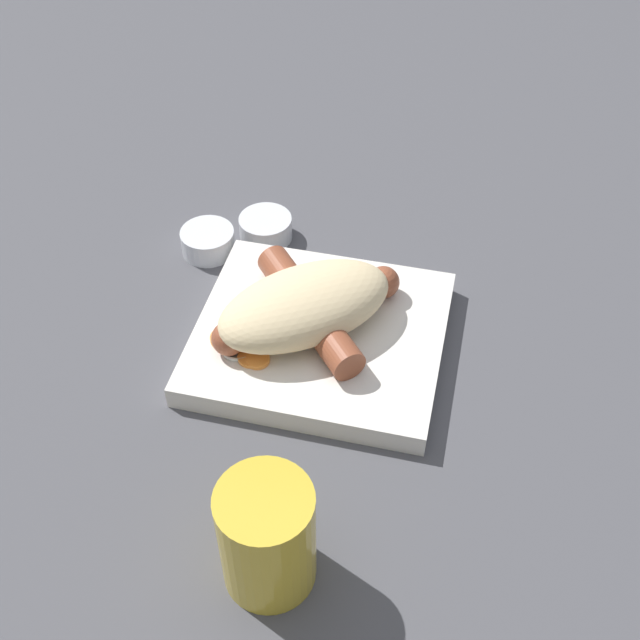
{
  "coord_description": "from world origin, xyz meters",
  "views": [
    {
      "loc": [
        0.11,
        -0.46,
        0.52
      ],
      "look_at": [
        0.0,
        0.0,
        0.03
      ],
      "focal_mm": 45.0,
      "sensor_mm": 36.0,
      "label": 1
    }
  ],
  "objects": [
    {
      "name": "food_tray",
      "position": [
        0.0,
        0.0,
        0.01
      ],
      "size": [
        0.21,
        0.19,
        0.02
      ],
      "color": "silver",
      "rests_on": "ground_plane"
    },
    {
      "name": "condiment_cup_near",
      "position": [
        -0.09,
        0.13,
        0.01
      ],
      "size": [
        0.05,
        0.05,
        0.02
      ],
      "color": "silver",
      "rests_on": "ground_plane"
    },
    {
      "name": "condiment_cup_far",
      "position": [
        -0.14,
        0.1,
        0.01
      ],
      "size": [
        0.05,
        0.05,
        0.02
      ],
      "color": "silver",
      "rests_on": "ground_plane"
    },
    {
      "name": "drink_glass",
      "position": [
        0.02,
        -0.21,
        0.05
      ],
      "size": [
        0.06,
        0.06,
        0.09
      ],
      "color": "gold",
      "rests_on": "ground_plane"
    },
    {
      "name": "bread_roll",
      "position": [
        -0.01,
        0.0,
        0.05
      ],
      "size": [
        0.17,
        0.16,
        0.05
      ],
      "color": "beige",
      "rests_on": "food_tray"
    },
    {
      "name": "pickled_veggies",
      "position": [
        -0.06,
        -0.03,
        0.02
      ],
      "size": [
        0.06,
        0.06,
        0.01
      ],
      "color": "orange",
      "rests_on": "food_tray"
    },
    {
      "name": "sausage",
      "position": [
        -0.01,
        0.01,
        0.04
      ],
      "size": [
        0.14,
        0.13,
        0.03
      ],
      "color": "brown",
      "rests_on": "food_tray"
    },
    {
      "name": "ground_plane",
      "position": [
        0.0,
        0.0,
        0.0
      ],
      "size": [
        3.0,
        3.0,
        0.0
      ],
      "primitive_type": "plane",
      "color": "#4C4C51"
    }
  ]
}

